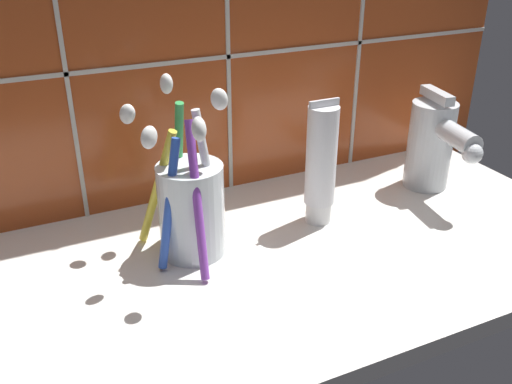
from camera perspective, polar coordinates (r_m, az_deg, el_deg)
sink_counter at (r=63.03cm, az=2.17°, el=-6.99°), size 76.38×36.34×2.00cm
tile_wall_backsplash at (r=70.07cm, az=-4.70°, el=18.27°), size 86.38×1.72×51.59cm
toothbrush_cup at (r=60.48cm, az=-6.62°, el=-1.19°), size 10.26×13.89×18.75cm
toothpaste_tube at (r=65.89cm, az=6.51°, el=2.85°), size 3.73×3.56×15.10cm
sink_faucet at (r=77.80cm, az=17.35°, el=4.70°), size 5.83×12.96×13.17cm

